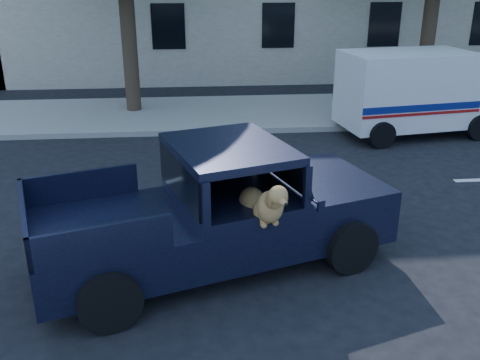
# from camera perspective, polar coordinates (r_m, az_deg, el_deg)

# --- Properties ---
(ground) EXTENTS (120.00, 120.00, 0.00)m
(ground) POSITION_cam_1_polar(r_m,az_deg,el_deg) (8.08, 11.81, -9.86)
(ground) COLOR black
(ground) RESTS_ON ground
(far_sidewalk) EXTENTS (60.00, 4.00, 0.15)m
(far_sidewalk) POSITION_cam_1_polar(r_m,az_deg,el_deg) (16.43, 2.79, 7.25)
(far_sidewalk) COLOR gray
(far_sidewalk) RESTS_ON ground
(lane_stripes) EXTENTS (21.60, 0.14, 0.01)m
(lane_stripes) POSITION_cam_1_polar(r_m,az_deg,el_deg) (11.59, 16.61, -0.29)
(lane_stripes) COLOR silver
(lane_stripes) RESTS_ON ground
(pickup_truck) EXTENTS (5.52, 3.48, 1.85)m
(pickup_truck) POSITION_cam_1_polar(r_m,az_deg,el_deg) (7.90, -3.30, -5.00)
(pickup_truck) COLOR black
(pickup_truck) RESTS_ON ground
(mail_truck) EXTENTS (4.22, 2.53, 2.19)m
(mail_truck) POSITION_cam_1_polar(r_m,az_deg,el_deg) (14.92, 18.02, 8.22)
(mail_truck) COLOR silver
(mail_truck) RESTS_ON ground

